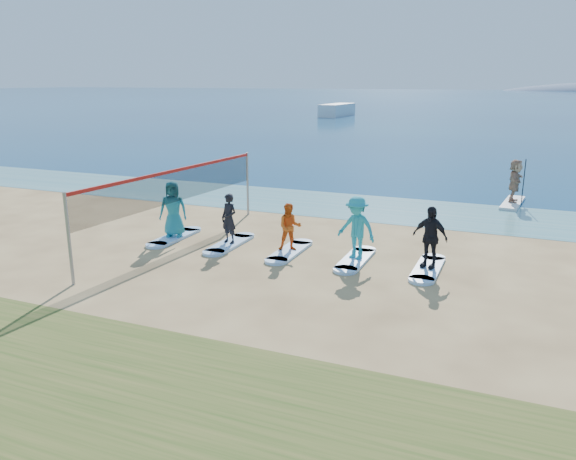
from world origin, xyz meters
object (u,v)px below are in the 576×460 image
at_px(student_1, 229,218).
at_px(surfboard_4, 428,268).
at_px(student_2, 290,227).
at_px(surfboard_0, 175,237).
at_px(paddleboard, 513,203).
at_px(boat_offshore_a, 337,116).
at_px(surfboard_3, 355,259).
at_px(student_4, 430,237).
at_px(volleyball_net, 176,186).
at_px(surfboard_1, 230,244).
at_px(student_0, 173,209).
at_px(surfboard_2, 290,251).
at_px(paddleboarder, 515,181).
at_px(student_3, 356,228).

distance_m(student_1, surfboard_4, 6.48).
bearing_deg(student_2, surfboard_0, 155.67).
relative_size(paddleboard, surfboard_4, 1.36).
bearing_deg(student_2, boat_offshore_a, 82.37).
xyz_separation_m(surfboard_3, student_4, (2.14, 0.00, 0.93)).
bearing_deg(volleyball_net, paddleboard, 46.53).
relative_size(surfboard_1, student_2, 1.47).
bearing_deg(student_4, student_1, -162.87).
bearing_deg(surfboard_3, student_0, 180.00).
bearing_deg(surfboard_4, surfboard_2, 180.00).
bearing_deg(paddleboarder, student_2, 150.74).
height_order(student_1, surfboard_3, student_1).
bearing_deg(student_4, student_2, -162.87).
xyz_separation_m(surfboard_0, surfboard_4, (8.56, 0.00, 0.00)).
xyz_separation_m(paddleboard, student_1, (-8.40, -10.33, 0.85)).
bearing_deg(surfboard_3, surfboard_1, 180.00).
xyz_separation_m(student_1, student_4, (6.42, 0.00, 0.07)).
distance_m(paddleboarder, student_0, 14.75).
xyz_separation_m(volleyball_net, student_2, (3.87, 0.36, -1.07)).
bearing_deg(volleyball_net, surfboard_1, 11.67).
bearing_deg(surfboard_2, paddleboarder, 58.79).
bearing_deg(student_2, student_3, -24.33).
bearing_deg(student_2, student_1, 155.67).
bearing_deg(boat_offshore_a, volleyball_net, -74.20).
bearing_deg(student_0, volleyball_net, -62.43).
height_order(boat_offshore_a, surfboard_4, boat_offshore_a).
relative_size(surfboard_2, student_2, 1.47).
relative_size(surfboard_3, student_3, 1.17).
bearing_deg(surfboard_4, student_2, 180.00).
xyz_separation_m(paddleboard, surfboard_4, (-1.98, -10.33, -0.01)).
bearing_deg(surfboard_3, surfboard_4, 0.00).
bearing_deg(student_2, surfboard_1, 155.67).
height_order(volleyball_net, paddleboard, volleyball_net).
bearing_deg(surfboard_2, student_1, 180.00).
bearing_deg(student_1, surfboard_0, -163.36).
height_order(student_3, surfboard_4, student_3).
height_order(volleyball_net, surfboard_0, volleyball_net).
distance_m(paddleboard, surfboard_0, 14.75).
bearing_deg(paddleboard, surfboard_2, -115.30).
relative_size(surfboard_1, surfboard_4, 1.00).
distance_m(surfboard_1, surfboard_3, 4.28).
relative_size(surfboard_0, student_4, 1.24).
bearing_deg(student_3, paddleboarder, 82.64).
relative_size(boat_offshore_a, surfboard_1, 3.95).
distance_m(boat_offshore_a, student_2, 68.65).
xyz_separation_m(student_1, surfboard_2, (2.14, 0.00, -0.86)).
distance_m(boat_offshore_a, surfboard_2, 68.65).
bearing_deg(volleyball_net, student_2, 5.28).
bearing_deg(surfboard_2, student_0, 180.00).
distance_m(student_2, surfboard_4, 4.35).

